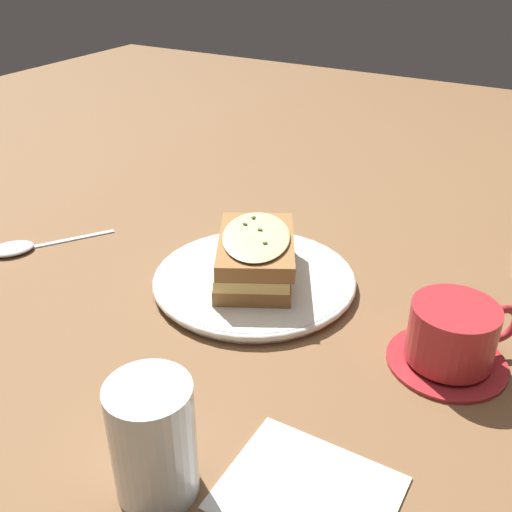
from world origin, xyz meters
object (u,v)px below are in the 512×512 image
dinner_plate (256,278)px  napkin (308,492)px  teacup_with_saucer (452,337)px  spoon (19,247)px  sandwich (256,254)px  water_glass (153,440)px

dinner_plate → napkin: (0.20, -0.26, -0.01)m
teacup_with_saucer → spoon: (-0.58, -0.06, -0.03)m
teacup_with_saucer → napkin: size_ratio=0.90×
sandwich → spoon: sandwich is taller
water_glass → napkin: bearing=26.7°
spoon → water_glass: bearing=-173.5°
napkin → dinner_plate: bearing=127.5°
sandwich → water_glass: size_ratio=1.63×
napkin → sandwich: bearing=127.5°
sandwich → dinner_plate: bearing=133.1°
sandwich → napkin: bearing=-52.5°
dinner_plate → water_glass: 0.33m
teacup_with_saucer → spoon: bearing=140.3°
dinner_plate → sandwich: (0.00, -0.00, 0.04)m
sandwich → teacup_with_saucer: size_ratio=1.39×
napkin → water_glass: bearing=-153.3°
sandwich → water_glass: (0.09, -0.31, 0.01)m
napkin → spoon: bearing=162.6°
dinner_plate → water_glass: water_glass is taller
water_glass → napkin: size_ratio=0.77×
sandwich → spoon: (-0.33, -0.09, -0.04)m
teacup_with_saucer → napkin: bearing=-149.3°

